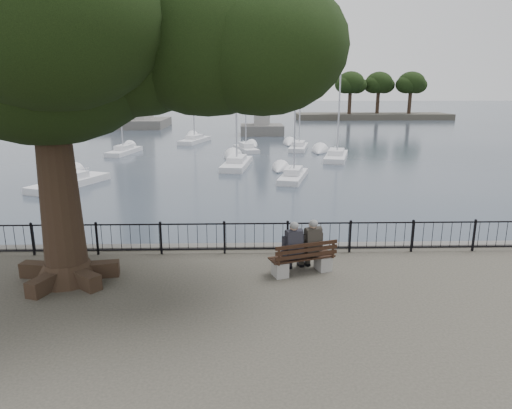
{
  "coord_description": "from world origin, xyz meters",
  "views": [
    {
      "loc": [
        -0.36,
        -11.21,
        5.14
      ],
      "look_at": [
        0.0,
        2.5,
        1.6
      ],
      "focal_mm": 32.0,
      "sensor_mm": 36.0,
      "label": 1
    }
  ],
  "objects_px": {
    "person_left": "(291,249)",
    "tree": "(82,29)",
    "lighthouse": "(126,34)",
    "lion_monument": "(262,119)",
    "bench": "(303,262)",
    "person_right": "(310,247)"
  },
  "relations": [
    {
      "from": "person_right",
      "to": "tree",
      "type": "xyz_separation_m",
      "value": [
        -5.81,
        -0.28,
        5.8
      ]
    },
    {
      "from": "tree",
      "to": "lion_monument",
      "type": "relative_size",
      "value": 1.46
    },
    {
      "from": "person_right",
      "to": "lighthouse",
      "type": "bearing_deg",
      "value": 107.74
    },
    {
      "from": "tree",
      "to": "lighthouse",
      "type": "xyz_separation_m",
      "value": [
        -13.7,
        61.25,
        6.38
      ]
    },
    {
      "from": "person_left",
      "to": "tree",
      "type": "relative_size",
      "value": 0.13
    },
    {
      "from": "bench",
      "to": "person_right",
      "type": "height_order",
      "value": "person_right"
    },
    {
      "from": "bench",
      "to": "person_left",
      "type": "height_order",
      "value": "person_left"
    },
    {
      "from": "person_left",
      "to": "tree",
      "type": "height_order",
      "value": "tree"
    },
    {
      "from": "bench",
      "to": "person_right",
      "type": "distance_m",
      "value": 0.48
    },
    {
      "from": "bench",
      "to": "tree",
      "type": "distance_m",
      "value": 8.32
    },
    {
      "from": "person_left",
      "to": "lion_monument",
      "type": "xyz_separation_m",
      "value": [
        1.05,
        49.1,
        0.35
      ]
    },
    {
      "from": "person_left",
      "to": "lion_monument",
      "type": "relative_size",
      "value": 0.19
    },
    {
      "from": "person_right",
      "to": "lighthouse",
      "type": "xyz_separation_m",
      "value": [
        -19.51,
        60.98,
        12.17
      ]
    },
    {
      "from": "person_right",
      "to": "lighthouse",
      "type": "relative_size",
      "value": 0.05
    },
    {
      "from": "person_right",
      "to": "lion_monument",
      "type": "relative_size",
      "value": 0.19
    },
    {
      "from": "person_right",
      "to": "lion_monument",
      "type": "bearing_deg",
      "value": 89.43
    },
    {
      "from": "person_left",
      "to": "lighthouse",
      "type": "relative_size",
      "value": 0.05
    },
    {
      "from": "bench",
      "to": "tree",
      "type": "xyz_separation_m",
      "value": [
        -5.58,
        -0.09,
        6.17
      ]
    },
    {
      "from": "lighthouse",
      "to": "person_left",
      "type": "bearing_deg",
      "value": -72.78
    },
    {
      "from": "lighthouse",
      "to": "lion_monument",
      "type": "bearing_deg",
      "value": -31.09
    },
    {
      "from": "lion_monument",
      "to": "tree",
      "type": "bearing_deg",
      "value": -97.3
    },
    {
      "from": "tree",
      "to": "lion_monument",
      "type": "bearing_deg",
      "value": 82.7
    }
  ]
}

